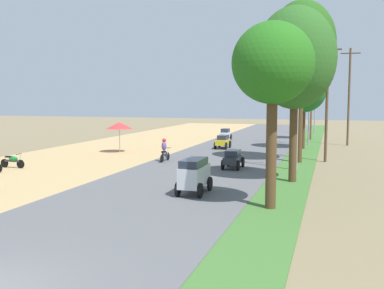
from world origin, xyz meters
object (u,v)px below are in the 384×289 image
(streetlamp_near, at_px, (298,99))
(car_van_silver, at_px, (194,174))
(parked_motorbike_fourth, at_px, (13,160))
(median_tree_fifth, at_px, (311,83))
(car_sedan_yellow, at_px, (223,141))
(streetlamp_mid, at_px, (310,97))
(motorbike_ahead_third, at_px, (165,151))
(median_tree_third, at_px, (302,44))
(streetlamp_far, at_px, (315,101))
(median_tree_nearest, at_px, (273,65))
(utility_pole_near, at_px, (327,100))
(vendor_umbrella, at_px, (119,125))
(car_sedan_charcoal, at_px, (233,158))
(car_hatchback_white, at_px, (225,134))
(median_tree_fourth, at_px, (304,89))
(utility_pole_far, at_px, (349,95))
(median_tree_second, at_px, (295,58))

(streetlamp_near, xyz_separation_m, car_van_silver, (-4.07, -8.78, -3.50))
(parked_motorbike_fourth, distance_m, median_tree_fifth, 32.16)
(streetlamp_near, relative_size, car_sedan_yellow, 3.43)
(streetlamp_mid, bearing_deg, motorbike_ahead_third, -122.31)
(streetlamp_mid, bearing_deg, streetlamp_near, -90.00)
(median_tree_third, bearing_deg, streetlamp_far, 89.87)
(car_van_silver, bearing_deg, streetlamp_far, 84.14)
(median_tree_nearest, bearing_deg, utility_pole_near, 82.69)
(utility_pole_near, bearing_deg, streetlamp_near, -109.50)
(streetlamp_near, bearing_deg, vendor_umbrella, 160.38)
(parked_motorbike_fourth, distance_m, vendor_umbrella, 10.34)
(parked_motorbike_fourth, relative_size, streetlamp_mid, 0.23)
(streetlamp_mid, bearing_deg, car_sedan_charcoal, -103.44)
(median_tree_third, height_order, streetlamp_far, median_tree_third)
(median_tree_third, distance_m, car_hatchback_white, 18.91)
(median_tree_fifth, xyz_separation_m, motorbike_ahead_third, (-9.09, -20.72, -5.36))
(median_tree_nearest, bearing_deg, median_tree_fourth, 90.15)
(vendor_umbrella, height_order, median_tree_fourth, median_tree_fourth)
(vendor_umbrella, height_order, streetlamp_far, streetlamp_far)
(vendor_umbrella, xyz_separation_m, streetlamp_far, (14.79, 25.65, 1.92))
(median_tree_third, relative_size, motorbike_ahead_third, 6.23)
(utility_pole_near, distance_m, car_hatchback_white, 17.70)
(parked_motorbike_fourth, height_order, car_van_silver, car_van_silver)
(median_tree_third, height_order, utility_pole_far, median_tree_third)
(parked_motorbike_fourth, distance_m, median_tree_second, 18.82)
(streetlamp_far, distance_m, car_van_silver, 40.03)
(parked_motorbike_fourth, height_order, median_tree_fourth, median_tree_fourth)
(vendor_umbrella, relative_size, car_sedan_yellow, 1.12)
(car_sedan_charcoal, bearing_deg, streetlamp_near, 8.76)
(vendor_umbrella, height_order, streetlamp_near, streetlamp_near)
(utility_pole_far, distance_m, motorbike_ahead_third, 20.93)
(parked_motorbike_fourth, xyz_separation_m, motorbike_ahead_third, (8.42, 5.65, 0.30))
(median_tree_fifth, xyz_separation_m, streetlamp_far, (0.17, 9.04, -1.99))
(median_tree_second, distance_m, utility_pole_far, 21.67)
(median_tree_fifth, height_order, utility_pole_near, utility_pole_near)
(parked_motorbike_fourth, distance_m, median_tree_nearest, 19.19)
(parked_motorbike_fourth, height_order, utility_pole_far, utility_pole_far)
(car_van_silver, bearing_deg, car_sedan_yellow, 99.21)
(median_tree_fourth, bearing_deg, median_tree_third, -88.36)
(parked_motorbike_fourth, xyz_separation_m, utility_pole_near, (19.39, 9.31, 3.87))
(median_tree_second, height_order, streetlamp_far, median_tree_second)
(median_tree_second, distance_m, streetlamp_far, 35.11)
(median_tree_fourth, distance_m, utility_pole_far, 6.06)
(parked_motorbike_fourth, xyz_separation_m, car_sedan_yellow, (10.47, 15.03, 0.19))
(vendor_umbrella, xyz_separation_m, median_tree_third, (14.73, -1.67, 5.98))
(car_hatchback_white, bearing_deg, utility_pole_far, -6.34)
(motorbike_ahead_third, bearing_deg, utility_pole_near, 18.48)
(car_hatchback_white, bearing_deg, motorbike_ahead_third, -91.49)
(streetlamp_mid, xyz_separation_m, car_hatchback_white, (-8.81, 2.78, -3.88))
(streetlamp_mid, relative_size, car_sedan_charcoal, 3.51)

